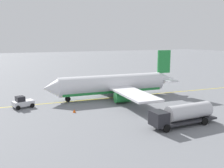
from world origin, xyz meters
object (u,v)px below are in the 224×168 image
object	(u,v)px
airplane	(114,85)
safety_cone_nose	(74,111)
fuel_tanker	(183,114)
refueling_worker	(167,114)
pushback_tug	(23,102)

from	to	relation	value
airplane	safety_cone_nose	distance (m)	13.44
fuel_tanker	safety_cone_nose	distance (m)	18.17
airplane	refueling_worker	world-z (taller)	airplane
safety_cone_nose	pushback_tug	bearing A→B (deg)	-42.16
pushback_tug	safety_cone_nose	distance (m)	10.38
fuel_tanker	refueling_worker	world-z (taller)	fuel_tanker
fuel_tanker	safety_cone_nose	bearing A→B (deg)	-46.81
refueling_worker	airplane	bearing A→B (deg)	-85.70
fuel_tanker	pushback_tug	bearing A→B (deg)	-45.12
fuel_tanker	safety_cone_nose	xyz separation A→B (m)	(12.39, -13.21, -1.43)
pushback_tug	refueling_worker	distance (m)	25.96
fuel_tanker	refueling_worker	distance (m)	3.72
airplane	pushback_tug	bearing A→B (deg)	0.80
airplane	fuel_tanker	bearing A→B (deg)	93.76
refueling_worker	safety_cone_nose	world-z (taller)	refueling_worker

